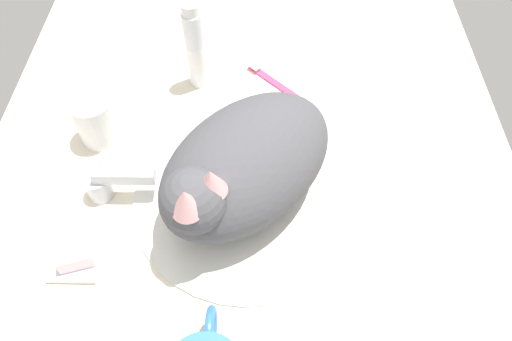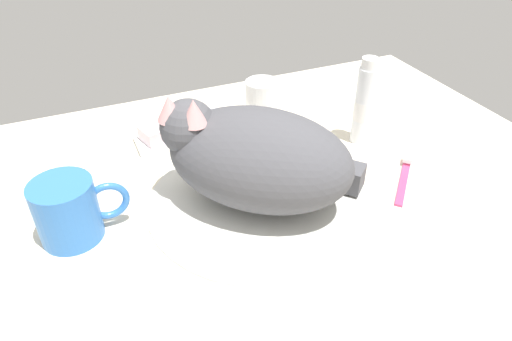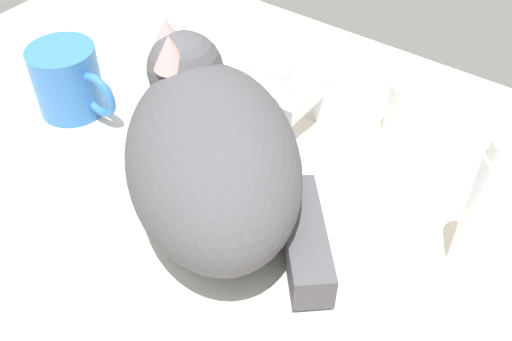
# 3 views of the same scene
# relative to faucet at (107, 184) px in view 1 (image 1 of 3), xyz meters

# --- Properties ---
(ground_plane) EXTENTS (1.10, 0.83, 0.03)m
(ground_plane) POSITION_rel_faucet_xyz_m (0.00, -0.20, -0.04)
(ground_plane) COLOR silver
(sink_basin) EXTENTS (0.33, 0.33, 0.01)m
(sink_basin) POSITION_rel_faucet_xyz_m (0.00, -0.20, -0.02)
(sink_basin) COLOR silver
(sink_basin) RESTS_ON ground_plane
(faucet) EXTENTS (0.14, 0.10, 0.06)m
(faucet) POSITION_rel_faucet_xyz_m (0.00, 0.00, 0.00)
(faucet) COLOR silver
(faucet) RESTS_ON ground_plane
(cat) EXTENTS (0.32, 0.31, 0.16)m
(cat) POSITION_rel_faucet_xyz_m (-0.01, -0.19, 0.06)
(cat) COLOR #4C4C51
(cat) RESTS_ON sink_basin
(rinse_cup) EXTENTS (0.06, 0.06, 0.08)m
(rinse_cup) POSITION_rel_faucet_xyz_m (0.11, 0.03, 0.01)
(rinse_cup) COLOR white
(rinse_cup) RESTS_ON ground_plane
(soap_dish) EXTENTS (0.09, 0.06, 0.01)m
(soap_dish) POSITION_rel_faucet_xyz_m (-0.09, 0.02, -0.02)
(soap_dish) COLOR white
(soap_dish) RESTS_ON ground_plane
(soap_bar) EXTENTS (0.08, 0.06, 0.03)m
(soap_bar) POSITION_rel_faucet_xyz_m (-0.09, 0.02, -0.00)
(soap_bar) COLOR silver
(soap_bar) RESTS_ON soap_dish
(toothpaste_bottle) EXTENTS (0.03, 0.03, 0.16)m
(toothpaste_bottle) POSITION_rel_faucet_xyz_m (0.24, -0.11, 0.05)
(toothpaste_bottle) COLOR white
(toothpaste_bottle) RESTS_ON ground_plane
(toothbrush) EXTENTS (0.10, 0.10, 0.02)m
(toothbrush) POSITION_rel_faucet_xyz_m (0.24, -0.24, -0.02)
(toothbrush) COLOR #D83F72
(toothbrush) RESTS_ON ground_plane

